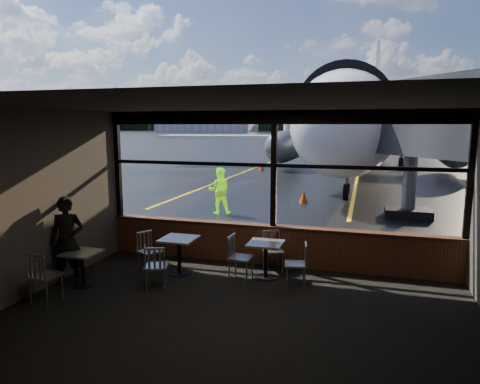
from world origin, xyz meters
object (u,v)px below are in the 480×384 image
at_px(chair_near_w, 241,258).
at_px(chair_mid_s, 156,267).
at_px(cafe_table_left, 83,269).
at_px(chair_left_s, 46,276).
at_px(passenger, 67,241).
at_px(cone_wing, 262,167).
at_px(cafe_table_mid, 179,256).
at_px(chair_near_e, 296,265).
at_px(cone_nose, 303,197).
at_px(airliner, 368,86).
at_px(cafe_table_near, 265,260).
at_px(jet_bridge, 420,148).
at_px(ground_crew, 219,191).
at_px(chair_mid_w, 150,252).
at_px(chair_near_n, 273,251).

relative_size(chair_near_w, chair_mid_s, 1.07).
height_order(cafe_table_left, chair_left_s, chair_left_s).
relative_size(cafe_table_left, chair_mid_s, 0.79).
bearing_deg(passenger, cone_wing, 72.18).
bearing_deg(cafe_table_mid, chair_near_e, 0.15).
height_order(cafe_table_left, cone_wing, cafe_table_left).
xyz_separation_m(cone_nose, cone_wing, (-4.58, 11.68, -0.01)).
height_order(airliner, cafe_table_near, airliner).
bearing_deg(chair_near_w, chair_near_e, 94.22).
bearing_deg(cone_wing, jet_bridge, -58.86).
height_order(ground_crew, cone_nose, ground_crew).
distance_m(jet_bridge, chair_mid_s, 9.56).
height_order(airliner, chair_near_w, airliner).
bearing_deg(chair_left_s, cafe_table_left, 83.48).
height_order(airliner, cone_wing, airliner).
relative_size(cafe_table_near, chair_near_w, 0.81).
distance_m(cafe_table_left, cone_wing, 22.20).
bearing_deg(chair_mid_w, chair_near_e, 118.61).
xyz_separation_m(cafe_table_mid, chair_near_e, (2.51, 0.01, 0.05)).
bearing_deg(chair_near_e, chair_mid_w, 80.52).
height_order(chair_mid_w, chair_left_s, chair_left_s).
distance_m(airliner, cafe_table_left, 25.88).
distance_m(chair_near_e, cone_wing, 21.71).
height_order(jet_bridge, passenger, jet_bridge).
relative_size(cafe_table_near, cafe_table_left, 1.10).
height_order(cafe_table_near, cone_wing, cafe_table_near).
xyz_separation_m(airliner, chair_near_w, (-2.30, -23.55, -5.40)).
relative_size(chair_near_n, chair_mid_w, 1.00).
bearing_deg(chair_near_e, cone_nose, -2.82).
height_order(chair_near_e, chair_mid_s, chair_mid_s).
height_order(airliner, cone_nose, airliner).
xyz_separation_m(jet_bridge, chair_near_e, (-2.89, -6.67, -2.02)).
height_order(cafe_table_left, chair_mid_s, chair_mid_s).
height_order(chair_near_n, passenger, passenger).
relative_size(cafe_table_mid, chair_near_n, 0.91).
bearing_deg(cafe_table_left, chair_mid_w, 53.77).
height_order(jet_bridge, cafe_table_mid, jet_bridge).
xyz_separation_m(chair_near_n, chair_left_s, (-3.60, -2.80, 0.04)).
height_order(jet_bridge, chair_near_e, jet_bridge).
height_order(chair_near_e, cone_nose, chair_near_e).
height_order(cafe_table_mid, chair_near_w, chair_near_w).
xyz_separation_m(cafe_table_near, chair_near_e, (0.67, -0.27, 0.06)).
bearing_deg(airliner, chair_near_e, -89.87).
bearing_deg(chair_left_s, cafe_table_near, 37.09).
bearing_deg(cafe_table_mid, jet_bridge, 51.05).
bearing_deg(cafe_table_near, cone_wing, 103.75).
height_order(passenger, ground_crew, passenger).
bearing_deg(airliner, cafe_table_near, -91.55).
bearing_deg(airliner, cone_nose, -96.25).
relative_size(chair_left_s, cone_nose, 1.91).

